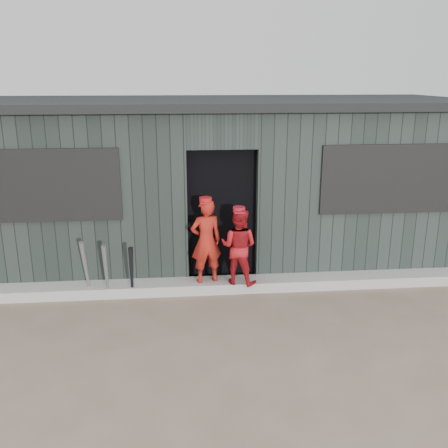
{
  "coord_description": "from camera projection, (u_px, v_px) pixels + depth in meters",
  "views": [
    {
      "loc": [
        -0.62,
        -4.8,
        2.96
      ],
      "look_at": [
        0.0,
        1.8,
        1.0
      ],
      "focal_mm": 40.0,
      "sensor_mm": 36.0,
      "label": 1
    }
  ],
  "objects": [
    {
      "name": "bat_mid",
      "position": [
        106.0,
        272.0,
        6.79
      ],
      "size": [
        0.07,
        0.2,
        0.82
      ],
      "primitive_type": "cone",
      "rotation": [
        0.16,
        0.0,
        -0.0
      ],
      "color": "gray",
      "rests_on": "ground"
    },
    {
      "name": "ground",
      "position": [
        239.0,
        357.0,
        5.48
      ],
      "size": [
        80.0,
        80.0,
        0.0
      ],
      "primitive_type": "plane",
      "color": "#705D4D",
      "rests_on": "ground"
    },
    {
      "name": "bat_left",
      "position": [
        86.0,
        269.0,
        6.84
      ],
      "size": [
        0.11,
        0.26,
        0.85
      ],
      "primitive_type": "cone",
      "rotation": [
        0.22,
        0.0,
        -0.15
      ],
      "color": "gray",
      "rests_on": "ground"
    },
    {
      "name": "player_red_right",
      "position": [
        239.0,
        246.0,
        6.94
      ],
      "size": [
        0.65,
        0.59,
        1.09
      ],
      "primitive_type": "imported",
      "rotation": [
        0.0,
        0.0,
        2.71
      ],
      "color": "#AE151B",
      "rests_on": "curb"
    },
    {
      "name": "curb",
      "position": [
        224.0,
        285.0,
        7.2
      ],
      "size": [
        8.0,
        0.36,
        0.15
      ],
      "primitive_type": "cube",
      "color": "#A0A09B",
      "rests_on": "ground"
    },
    {
      "name": "player_red_left",
      "position": [
        206.0,
        241.0,
        6.97
      ],
      "size": [
        0.5,
        0.38,
        1.21
      ],
      "primitive_type": "imported",
      "rotation": [
        0.0,
        0.0,
        3.37
      ],
      "color": "#A11D13",
      "rests_on": "curb"
    },
    {
      "name": "bat_right",
      "position": [
        132.0,
        272.0,
        6.81
      ],
      "size": [
        0.11,
        0.27,
        0.79
      ],
      "primitive_type": "cone",
      "rotation": [
        0.25,
        0.0,
        0.14
      ],
      "color": "black",
      "rests_on": "ground"
    },
    {
      "name": "dugout",
      "position": [
        215.0,
        179.0,
        8.46
      ],
      "size": [
        8.3,
        3.3,
        2.62
      ],
      "color": "black",
      "rests_on": "ground"
    },
    {
      "name": "player_grey_back",
      "position": [
        228.0,
        238.0,
        7.6
      ],
      "size": [
        0.63,
        0.44,
        1.21
      ],
      "primitive_type": "imported",
      "rotation": [
        0.0,
        0.0,
        3.24
      ],
      "color": "#A7A7A7",
      "rests_on": "ground"
    }
  ]
}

